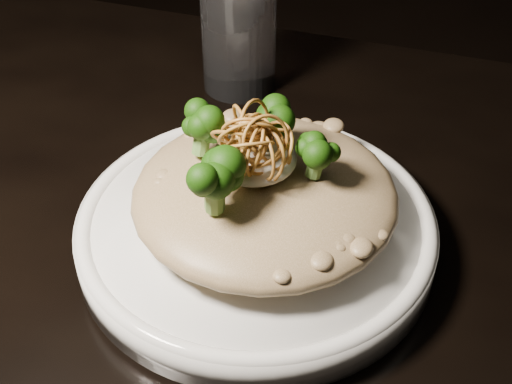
{
  "coord_description": "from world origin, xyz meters",
  "views": [
    {
      "loc": [
        0.15,
        -0.34,
        1.15
      ],
      "look_at": [
        0.03,
        0.04,
        0.81
      ],
      "focal_mm": 50.0,
      "sensor_mm": 36.0,
      "label": 1
    }
  ],
  "objects": [
    {
      "name": "shallots",
      "position": [
        0.03,
        0.04,
        0.86
      ],
      "size": [
        0.05,
        0.05,
        0.03
      ],
      "primitive_type": null,
      "color": "brown",
      "rests_on": "cheese"
    },
    {
      "name": "drinking_glass",
      "position": [
        -0.06,
        0.27,
        0.82
      ],
      "size": [
        0.1,
        0.1,
        0.13
      ],
      "primitive_type": "cylinder",
      "rotation": [
        0.0,
        0.0,
        -0.38
      ],
      "color": "silver",
      "rests_on": "table"
    },
    {
      "name": "risotto",
      "position": [
        0.03,
        0.05,
        0.8
      ],
      "size": [
        0.2,
        0.2,
        0.04
      ],
      "primitive_type": "ellipsoid",
      "color": "brown",
      "rests_on": "plate"
    },
    {
      "name": "plate",
      "position": [
        0.03,
        0.04,
        0.76
      ],
      "size": [
        0.28,
        0.28,
        0.03
      ],
      "primitive_type": "cylinder",
      "color": "white",
      "rests_on": "table"
    },
    {
      "name": "table",
      "position": [
        0.0,
        0.0,
        0.67
      ],
      "size": [
        1.1,
        0.8,
        0.75
      ],
      "color": "black",
      "rests_on": "ground"
    },
    {
      "name": "cheese",
      "position": [
        0.02,
        0.05,
        0.83
      ],
      "size": [
        0.06,
        0.06,
        0.02
      ],
      "primitive_type": "ellipsoid",
      "color": "silver",
      "rests_on": "risotto"
    },
    {
      "name": "broccoli",
      "position": [
        0.03,
        0.04,
        0.84
      ],
      "size": [
        0.12,
        0.12,
        0.04
      ],
      "primitive_type": null,
      "color": "black",
      "rests_on": "risotto"
    }
  ]
}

